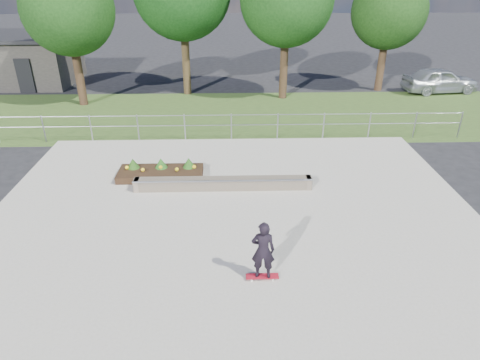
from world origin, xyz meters
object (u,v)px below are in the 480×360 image
grind_ledge (223,184)px  parked_car (440,80)px  skateboarder (263,251)px  planter_bed (161,171)px

grind_ledge → parked_car: (12.76, 12.00, 0.47)m
grind_ledge → parked_car: bearing=43.2°
skateboarder → parked_car: bearing=54.7°
parked_car → skateboarder: bearing=138.3°
parked_car → planter_bed: bearing=119.7°
skateboarder → parked_car: 20.40m
grind_ledge → parked_car: parked_car is taller
grind_ledge → skateboarder: bearing=-78.1°
planter_bed → parked_car: bearing=36.1°
parked_car → grind_ledge: bearing=126.8°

